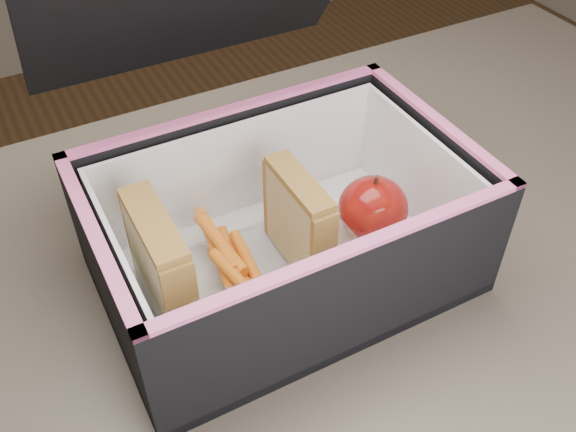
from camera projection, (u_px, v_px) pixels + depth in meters
name	position (u px, v px, depth m)	size (l,w,h in m)	color
kitchen_table	(352.00, 351.00, 0.66)	(1.20, 0.80, 0.75)	#51473C
lunch_bag	(280.00, 216.00, 0.58)	(0.33, 0.34, 0.30)	black
plastic_tub	(234.00, 257.00, 0.57)	(0.18, 0.13, 0.07)	white
sandwich_left	(161.00, 267.00, 0.53)	(0.03, 0.10, 0.11)	tan
sandwich_right	(299.00, 221.00, 0.58)	(0.02, 0.09, 0.10)	tan
carrot_sticks	(236.00, 267.00, 0.58)	(0.04, 0.15, 0.03)	#E55B1D
paper_napkin	(367.00, 231.00, 0.64)	(0.07, 0.07, 0.01)	white
red_apple	(373.00, 209.00, 0.61)	(0.09, 0.09, 0.07)	maroon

